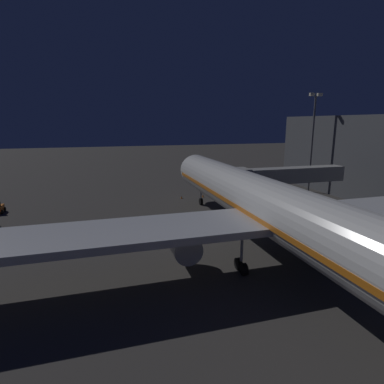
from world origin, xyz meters
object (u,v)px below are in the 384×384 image
object	(u,v)px
jet_bridge	(278,176)
traffic_cone_nose_starboard	(182,197)
airliner_at_gate	(271,208)
apron_floodlight_mast	(313,137)
traffic_cone_nose_port	(203,196)

from	to	relation	value
jet_bridge	traffic_cone_nose_starboard	xyz separation A→B (m)	(13.58, -12.17, -5.54)
airliner_at_gate	apron_floodlight_mast	size ratio (longest dim) A/B	2.99
jet_bridge	traffic_cone_nose_starboard	world-z (taller)	jet_bridge
airliner_at_gate	apron_floodlight_mast	world-z (taller)	apron_floodlight_mast
traffic_cone_nose_port	traffic_cone_nose_starboard	size ratio (longest dim) A/B	1.00
apron_floodlight_mast	traffic_cone_nose_port	bearing A→B (deg)	-3.55
traffic_cone_nose_starboard	jet_bridge	bearing A→B (deg)	138.13
airliner_at_gate	apron_floodlight_mast	xyz separation A→B (m)	(-25.50, -27.87, 5.91)
traffic_cone_nose_port	traffic_cone_nose_starboard	bearing A→B (deg)	0.00
airliner_at_gate	traffic_cone_nose_starboard	size ratio (longest dim) A/B	110.11
apron_floodlight_mast	traffic_cone_nose_port	xyz separation A→B (m)	(23.30, -1.44, -11.34)
apron_floodlight_mast	traffic_cone_nose_starboard	distance (m)	29.96
jet_bridge	traffic_cone_nose_port	distance (m)	16.22
traffic_cone_nose_port	traffic_cone_nose_starboard	xyz separation A→B (m)	(4.40, 0.00, 0.00)
traffic_cone_nose_port	jet_bridge	bearing A→B (deg)	127.02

